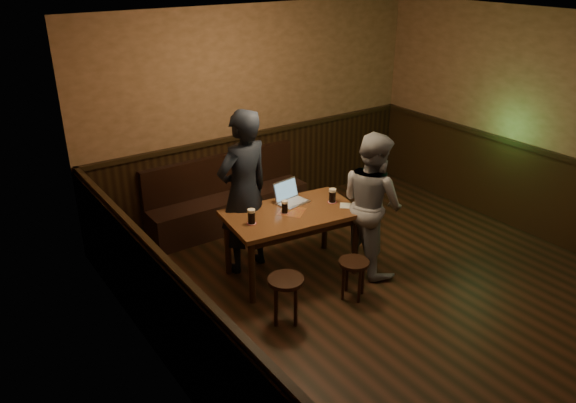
{
  "coord_description": "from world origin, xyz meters",
  "views": [
    {
      "loc": [
        -3.87,
        -3.29,
        3.41
      ],
      "look_at": [
        -0.78,
        1.16,
        0.97
      ],
      "focal_mm": 35.0,
      "sensor_mm": 36.0,
      "label": 1
    }
  ],
  "objects_px": {
    "pint_mid": "(285,207)",
    "bench": "(227,204)",
    "stool_right": "(354,268)",
    "pub_table": "(292,220)",
    "stool_left": "(286,287)",
    "person_grey": "(372,203)",
    "pint_left": "(251,216)",
    "pint_right": "(332,195)",
    "person_suit": "(244,192)",
    "laptop": "(290,197)"
  },
  "relations": [
    {
      "from": "pint_mid",
      "to": "laptop",
      "type": "height_order",
      "value": "laptop"
    },
    {
      "from": "stool_right",
      "to": "laptop",
      "type": "xyz_separation_m",
      "value": [
        -0.12,
        1.0,
        0.49
      ]
    },
    {
      "from": "pub_table",
      "to": "pint_mid",
      "type": "bearing_deg",
      "value": 175.68
    },
    {
      "from": "pint_mid",
      "to": "bench",
      "type": "bearing_deg",
      "value": 86.83
    },
    {
      "from": "pub_table",
      "to": "pint_left",
      "type": "xyz_separation_m",
      "value": [
        -0.51,
        0.0,
        0.18
      ]
    },
    {
      "from": "bench",
      "to": "pint_mid",
      "type": "distance_m",
      "value": 1.57
    },
    {
      "from": "person_suit",
      "to": "person_grey",
      "type": "distance_m",
      "value": 1.43
    },
    {
      "from": "pint_left",
      "to": "laptop",
      "type": "height_order",
      "value": "laptop"
    },
    {
      "from": "bench",
      "to": "person_grey",
      "type": "relative_size",
      "value": 1.34
    },
    {
      "from": "stool_left",
      "to": "person_suit",
      "type": "height_order",
      "value": "person_suit"
    },
    {
      "from": "pint_mid",
      "to": "laptop",
      "type": "bearing_deg",
      "value": 44.4
    },
    {
      "from": "bench",
      "to": "pint_mid",
      "type": "xyz_separation_m",
      "value": [
        -0.08,
        -1.47,
        0.54
      ]
    },
    {
      "from": "pub_table",
      "to": "laptop",
      "type": "relative_size",
      "value": 4.04
    },
    {
      "from": "stool_right",
      "to": "laptop",
      "type": "relative_size",
      "value": 1.15
    },
    {
      "from": "stool_right",
      "to": "pint_mid",
      "type": "relative_size",
      "value": 2.97
    },
    {
      "from": "pint_right",
      "to": "laptop",
      "type": "bearing_deg",
      "value": 144.5
    },
    {
      "from": "pint_mid",
      "to": "pint_left",
      "type": "bearing_deg",
      "value": -178.18
    },
    {
      "from": "pub_table",
      "to": "bench",
      "type": "bearing_deg",
      "value": 96.94
    },
    {
      "from": "pint_mid",
      "to": "laptop",
      "type": "distance_m",
      "value": 0.3
    },
    {
      "from": "pub_table",
      "to": "pint_left",
      "type": "distance_m",
      "value": 0.55
    },
    {
      "from": "stool_left",
      "to": "person_grey",
      "type": "relative_size",
      "value": 0.3
    },
    {
      "from": "pint_left",
      "to": "person_suit",
      "type": "distance_m",
      "value": 0.46
    },
    {
      "from": "laptop",
      "to": "stool_right",
      "type": "bearing_deg",
      "value": -92.03
    },
    {
      "from": "pint_left",
      "to": "person_suit",
      "type": "relative_size",
      "value": 0.09
    },
    {
      "from": "pub_table",
      "to": "person_grey",
      "type": "height_order",
      "value": "person_grey"
    },
    {
      "from": "bench",
      "to": "laptop",
      "type": "height_order",
      "value": "laptop"
    },
    {
      "from": "bench",
      "to": "pub_table",
      "type": "height_order",
      "value": "bench"
    },
    {
      "from": "stool_right",
      "to": "pint_right",
      "type": "xyz_separation_m",
      "value": [
        0.27,
        0.72,
        0.51
      ]
    },
    {
      "from": "pub_table",
      "to": "stool_right",
      "type": "distance_m",
      "value": 0.88
    },
    {
      "from": "stool_left",
      "to": "pint_mid",
      "type": "distance_m",
      "value": 0.99
    },
    {
      "from": "stool_left",
      "to": "person_grey",
      "type": "xyz_separation_m",
      "value": [
        1.38,
        0.3,
        0.43
      ]
    },
    {
      "from": "stool_right",
      "to": "person_suit",
      "type": "bearing_deg",
      "value": 116.99
    },
    {
      "from": "pint_mid",
      "to": "pub_table",
      "type": "bearing_deg",
      "value": -11.26
    },
    {
      "from": "pint_mid",
      "to": "pint_right",
      "type": "distance_m",
      "value": 0.61
    },
    {
      "from": "bench",
      "to": "stool_left",
      "type": "bearing_deg",
      "value": -104.52
    },
    {
      "from": "stool_right",
      "to": "person_grey",
      "type": "height_order",
      "value": "person_grey"
    },
    {
      "from": "person_suit",
      "to": "bench",
      "type": "bearing_deg",
      "value": -117.67
    },
    {
      "from": "bench",
      "to": "pint_right",
      "type": "bearing_deg",
      "value": -71.22
    },
    {
      "from": "person_suit",
      "to": "pint_right",
      "type": "bearing_deg",
      "value": 142.23
    },
    {
      "from": "pint_right",
      "to": "person_suit",
      "type": "height_order",
      "value": "person_suit"
    },
    {
      "from": "stool_left",
      "to": "laptop",
      "type": "distance_m",
      "value": 1.25
    },
    {
      "from": "pint_mid",
      "to": "pint_right",
      "type": "xyz_separation_m",
      "value": [
        0.61,
        -0.07,
        0.01
      ]
    },
    {
      "from": "pint_mid",
      "to": "person_grey",
      "type": "height_order",
      "value": "person_grey"
    },
    {
      "from": "person_grey",
      "to": "pint_right",
      "type": "bearing_deg",
      "value": 42.77
    },
    {
      "from": "stool_left",
      "to": "person_suit",
      "type": "distance_m",
      "value": 1.28
    },
    {
      "from": "pint_right",
      "to": "stool_right",
      "type": "bearing_deg",
      "value": -110.65
    },
    {
      "from": "pub_table",
      "to": "pint_right",
      "type": "xyz_separation_m",
      "value": [
        0.52,
        -0.06,
        0.18
      ]
    },
    {
      "from": "person_suit",
      "to": "person_grey",
      "type": "xyz_separation_m",
      "value": [
        1.16,
        -0.83,
        -0.13
      ]
    },
    {
      "from": "stool_left",
      "to": "laptop",
      "type": "xyz_separation_m",
      "value": [
        0.7,
        0.93,
        0.45
      ]
    },
    {
      "from": "stool_left",
      "to": "stool_right",
      "type": "relative_size",
      "value": 1.11
    }
  ]
}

